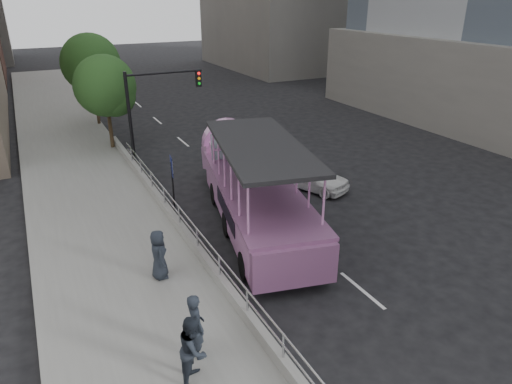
{
  "coord_description": "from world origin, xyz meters",
  "views": [
    {
      "loc": [
        -7.61,
        -11.36,
        8.83
      ],
      "look_at": [
        -0.61,
        2.4,
        2.08
      ],
      "focal_mm": 32.0,
      "sensor_mm": 36.0,
      "label": 1
    }
  ],
  "objects_px": {
    "pedestrian_mid": "(194,349)",
    "street_tree_near": "(107,88)",
    "parking_sign": "(172,178)",
    "car": "(310,175)",
    "duck_boat": "(251,187)",
    "traffic_signal": "(151,103)",
    "pedestrian_near": "(196,326)",
    "pedestrian_far": "(159,255)",
    "street_tree_far": "(93,66)"
  },
  "relations": [
    {
      "from": "pedestrian_mid",
      "to": "street_tree_near",
      "type": "bearing_deg",
      "value": 26.32
    },
    {
      "from": "pedestrian_mid",
      "to": "parking_sign",
      "type": "distance_m",
      "value": 9.8
    },
    {
      "from": "car",
      "to": "street_tree_near",
      "type": "bearing_deg",
      "value": 103.24
    },
    {
      "from": "duck_boat",
      "to": "traffic_signal",
      "type": "distance_m",
      "value": 8.65
    },
    {
      "from": "duck_boat",
      "to": "street_tree_near",
      "type": "xyz_separation_m",
      "value": [
        -3.41,
        11.63,
        2.42
      ]
    },
    {
      "from": "pedestrian_mid",
      "to": "traffic_signal",
      "type": "distance_m",
      "value": 16.33
    },
    {
      "from": "duck_boat",
      "to": "street_tree_near",
      "type": "distance_m",
      "value": 12.35
    },
    {
      "from": "pedestrian_near",
      "to": "car",
      "type": "bearing_deg",
      "value": -49.79
    },
    {
      "from": "car",
      "to": "traffic_signal",
      "type": "xyz_separation_m",
      "value": [
        -5.86,
        6.58,
        2.83
      ]
    },
    {
      "from": "parking_sign",
      "to": "pedestrian_mid",
      "type": "bearing_deg",
      "value": -104.72
    },
    {
      "from": "pedestrian_near",
      "to": "pedestrian_far",
      "type": "xyz_separation_m",
      "value": [
        0.14,
        3.84,
        -0.07
      ]
    },
    {
      "from": "duck_boat",
      "to": "car",
      "type": "height_order",
      "value": "duck_boat"
    },
    {
      "from": "street_tree_far",
      "to": "car",
      "type": "bearing_deg",
      "value": -65.63
    },
    {
      "from": "pedestrian_far",
      "to": "parking_sign",
      "type": "bearing_deg",
      "value": -19.15
    },
    {
      "from": "street_tree_near",
      "to": "street_tree_far",
      "type": "xyz_separation_m",
      "value": [
        0.2,
        6.0,
        0.49
      ]
    },
    {
      "from": "traffic_signal",
      "to": "street_tree_far",
      "type": "xyz_separation_m",
      "value": [
        -1.4,
        9.43,
        0.81
      ]
    },
    {
      "from": "pedestrian_far",
      "to": "street_tree_far",
      "type": "bearing_deg",
      "value": -1.08
    },
    {
      "from": "street_tree_near",
      "to": "car",
      "type": "bearing_deg",
      "value": -53.33
    },
    {
      "from": "pedestrian_far",
      "to": "parking_sign",
      "type": "xyz_separation_m",
      "value": [
        2.03,
        4.91,
        0.51
      ]
    },
    {
      "from": "pedestrian_near",
      "to": "pedestrian_mid",
      "type": "bearing_deg",
      "value": 152.81
    },
    {
      "from": "pedestrian_far",
      "to": "street_tree_near",
      "type": "relative_size",
      "value": 0.29
    },
    {
      "from": "car",
      "to": "street_tree_far",
      "type": "height_order",
      "value": "street_tree_far"
    },
    {
      "from": "duck_boat",
      "to": "traffic_signal",
      "type": "bearing_deg",
      "value": 102.45
    },
    {
      "from": "car",
      "to": "parking_sign",
      "type": "distance_m",
      "value": 6.89
    },
    {
      "from": "duck_boat",
      "to": "parking_sign",
      "type": "relative_size",
      "value": 4.49
    },
    {
      "from": "traffic_signal",
      "to": "street_tree_near",
      "type": "bearing_deg",
      "value": 114.98
    },
    {
      "from": "street_tree_near",
      "to": "pedestrian_mid",
      "type": "bearing_deg",
      "value": -95.49
    },
    {
      "from": "pedestrian_far",
      "to": "pedestrian_near",
      "type": "bearing_deg",
      "value": -178.69
    },
    {
      "from": "car",
      "to": "pedestrian_near",
      "type": "height_order",
      "value": "pedestrian_near"
    },
    {
      "from": "street_tree_near",
      "to": "street_tree_far",
      "type": "bearing_deg",
      "value": 88.09
    },
    {
      "from": "parking_sign",
      "to": "traffic_signal",
      "type": "distance_m",
      "value": 6.66
    },
    {
      "from": "car",
      "to": "pedestrian_far",
      "type": "distance_m",
      "value": 10.01
    },
    {
      "from": "pedestrian_near",
      "to": "parking_sign",
      "type": "distance_m",
      "value": 9.03
    },
    {
      "from": "duck_boat",
      "to": "car",
      "type": "relative_size",
      "value": 2.99
    },
    {
      "from": "pedestrian_far",
      "to": "duck_boat",
      "type": "bearing_deg",
      "value": -54.3
    },
    {
      "from": "duck_boat",
      "to": "pedestrian_mid",
      "type": "distance_m",
      "value": 9.24
    },
    {
      "from": "car",
      "to": "street_tree_far",
      "type": "xyz_separation_m",
      "value": [
        -7.25,
        16.01,
        3.64
      ]
    },
    {
      "from": "pedestrian_near",
      "to": "pedestrian_far",
      "type": "relative_size",
      "value": 1.08
    },
    {
      "from": "pedestrian_near",
      "to": "street_tree_far",
      "type": "relative_size",
      "value": 0.28
    },
    {
      "from": "parking_sign",
      "to": "street_tree_near",
      "type": "height_order",
      "value": "street_tree_near"
    },
    {
      "from": "traffic_signal",
      "to": "pedestrian_near",
      "type": "bearing_deg",
      "value": -101.72
    },
    {
      "from": "car",
      "to": "pedestrian_mid",
      "type": "distance_m",
      "value": 13.1
    },
    {
      "from": "traffic_signal",
      "to": "street_tree_far",
      "type": "bearing_deg",
      "value": 98.43
    },
    {
      "from": "pedestrian_mid",
      "to": "pedestrian_far",
      "type": "distance_m",
      "value": 4.58
    },
    {
      "from": "duck_boat",
      "to": "street_tree_far",
      "type": "xyz_separation_m",
      "value": [
        -3.21,
        17.63,
        2.9
      ]
    },
    {
      "from": "traffic_signal",
      "to": "street_tree_far",
      "type": "distance_m",
      "value": 9.57
    },
    {
      "from": "pedestrian_mid",
      "to": "pedestrian_near",
      "type": "bearing_deg",
      "value": 7.82
    },
    {
      "from": "pedestrian_far",
      "to": "street_tree_far",
      "type": "height_order",
      "value": "street_tree_far"
    },
    {
      "from": "duck_boat",
      "to": "pedestrian_far",
      "type": "height_order",
      "value": "duck_boat"
    },
    {
      "from": "duck_boat",
      "to": "parking_sign",
      "type": "xyz_separation_m",
      "value": [
        -2.77,
        1.87,
        0.25
      ]
    }
  ]
}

